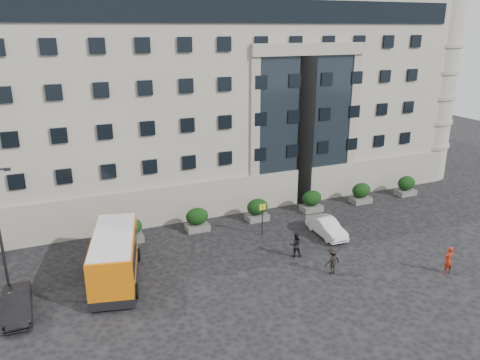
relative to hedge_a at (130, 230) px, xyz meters
The scene contains 17 objects.
ground 8.81m from the hedge_a, 62.85° to the right, with size 120.00×120.00×0.00m, color black.
civic_building 19.15m from the hedge_a, 54.85° to the left, with size 44.00×24.00×18.00m, color gray.
entrance_column 17.13m from the hedge_a, ahead, with size 1.80×1.80×13.00m, color black.
hedge_a is the anchor object (origin of this frame).
hedge_b 5.20m from the hedge_a, ahead, with size 1.80×1.26×1.84m.
hedge_c 10.40m from the hedge_a, ahead, with size 1.80×1.26×1.84m.
hedge_d 15.60m from the hedge_a, ahead, with size 1.80×1.26×1.84m.
hedge_e 20.80m from the hedge_a, ahead, with size 1.80×1.26×1.84m.
hedge_f 26.00m from the hedge_a, ahead, with size 1.80×1.26×1.84m.
street_lamp 9.89m from the hedge_a, 148.84° to the right, with size 1.16×0.18×8.00m.
bus_stop_sign 9.94m from the hedge_a, 16.42° to the right, with size 0.50×0.08×2.52m.
minibus 5.61m from the hedge_a, 109.75° to the right, with size 4.16×7.78×3.09m.
parked_car_b 10.27m from the hedge_a, 136.95° to the right, with size 1.43×4.11×1.35m, color black.
white_taxi 14.80m from the hedge_a, 18.87° to the right, with size 1.44×4.12×1.36m, color silver.
pedestrian_a 22.09m from the hedge_a, 35.42° to the right, with size 0.68×0.44×1.86m, color #A02410.
pedestrian_b 12.21m from the hedge_a, 34.22° to the right, with size 0.86×0.67×1.77m, color black.
pedestrian_c 14.87m from the hedge_a, 41.71° to the right, with size 1.17×0.67×1.81m, color black.
Camera 1 is at (-8.99, -24.55, 15.21)m, focal length 35.00 mm.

